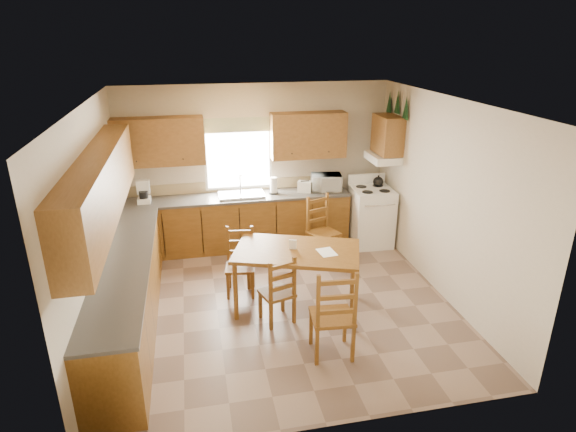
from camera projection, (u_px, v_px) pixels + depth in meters
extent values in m
plane|color=#836A59|center=(282.00, 303.00, 6.58)|extent=(4.50, 4.50, 0.00)
plane|color=olive|center=(281.00, 102.00, 5.61)|extent=(4.50, 4.50, 0.00)
plane|color=beige|center=(94.00, 224.00, 5.67)|extent=(4.50, 4.50, 0.00)
plane|color=beige|center=(444.00, 199.00, 6.52)|extent=(4.50, 4.50, 0.00)
plane|color=beige|center=(256.00, 165.00, 8.15)|extent=(4.50, 4.50, 0.00)
plane|color=beige|center=(332.00, 303.00, 4.04)|extent=(4.50, 4.50, 0.00)
cube|color=brown|center=(238.00, 223.00, 8.13)|extent=(3.75, 0.60, 0.88)
cube|color=brown|center=(129.00, 295.00, 5.92)|extent=(0.60, 3.60, 0.88)
cube|color=#47433F|center=(237.00, 197.00, 7.97)|extent=(3.75, 0.63, 0.04)
cube|color=#47433F|center=(124.00, 262.00, 5.75)|extent=(0.63, 3.60, 0.04)
cube|color=#9E885F|center=(235.00, 186.00, 8.19)|extent=(3.75, 0.01, 0.18)
cube|color=brown|center=(159.00, 142.00, 7.52)|extent=(1.41, 0.33, 0.75)
cube|color=brown|center=(308.00, 135.00, 7.98)|extent=(1.25, 0.33, 0.75)
cube|color=brown|center=(101.00, 186.00, 5.38)|extent=(0.33, 3.60, 0.75)
cube|color=brown|center=(388.00, 135.00, 7.79)|extent=(0.33, 0.62, 0.62)
cube|color=white|center=(383.00, 158.00, 7.92)|extent=(0.44, 0.62, 0.12)
cube|color=white|center=(238.00, 155.00, 7.99)|extent=(1.13, 0.02, 1.18)
cube|color=white|center=(238.00, 155.00, 7.99)|extent=(1.05, 0.01, 1.10)
cube|color=#5D7842|center=(237.00, 125.00, 7.78)|extent=(1.19, 0.01, 0.24)
cube|color=silver|center=(241.00, 195.00, 7.97)|extent=(0.75, 0.45, 0.04)
cone|color=black|center=(406.00, 107.00, 7.35)|extent=(0.22, 0.22, 0.36)
cone|color=black|center=(398.00, 102.00, 7.63)|extent=(0.22, 0.22, 0.36)
cone|color=black|center=(390.00, 102.00, 7.94)|extent=(0.22, 0.22, 0.36)
cube|color=white|center=(371.00, 217.00, 8.25)|extent=(0.68, 0.70, 0.98)
cube|color=white|center=(143.00, 191.00, 7.60)|extent=(0.31, 0.34, 0.38)
cylinder|color=white|center=(274.00, 185.00, 8.04)|extent=(0.16, 0.16, 0.28)
cube|color=white|center=(305.00, 187.00, 8.13)|extent=(0.27, 0.23, 0.19)
imported|color=white|center=(326.00, 182.00, 8.20)|extent=(0.51, 0.40, 0.28)
cube|color=brown|center=(297.00, 279.00, 6.34)|extent=(1.80, 1.38, 0.85)
cube|color=brown|center=(332.00, 311.00, 5.37)|extent=(0.50, 0.48, 1.11)
cube|color=brown|center=(277.00, 289.00, 6.03)|extent=(0.48, 0.46, 0.92)
cube|color=brown|center=(240.00, 263.00, 6.66)|extent=(0.45, 0.44, 0.95)
cube|color=brown|center=(324.00, 229.00, 7.67)|extent=(0.56, 0.54, 1.04)
cube|color=white|center=(327.00, 252.00, 6.11)|extent=(0.24, 0.29, 0.00)
cube|color=white|center=(293.00, 244.00, 6.18)|extent=(0.10, 0.05, 0.13)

